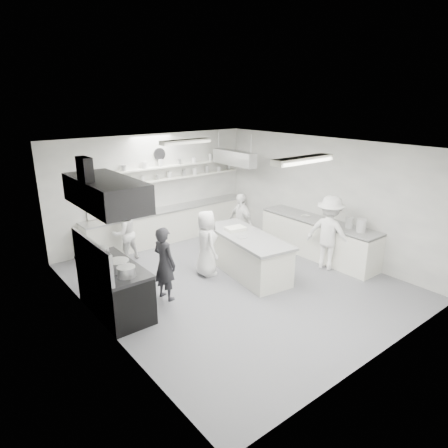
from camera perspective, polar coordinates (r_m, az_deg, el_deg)
floor at (r=8.96m, az=1.35°, el=-8.28°), size 6.00×7.00×0.02m
ceiling at (r=8.09m, az=1.51°, el=11.28°), size 6.00×7.00×0.02m
wall_back at (r=11.22m, az=-10.12°, el=5.07°), size 6.00×0.04×3.00m
wall_front at (r=6.30m, az=22.38°, el=-6.38°), size 6.00×0.04×3.00m
wall_left at (r=6.98m, az=-17.92°, el=-3.53°), size 0.04×7.00×3.00m
wall_right at (r=10.51m, az=14.13°, el=3.93°), size 0.04×7.00×3.00m
stove at (r=7.87m, az=-15.51°, el=-9.18°), size 0.80×1.80×0.90m
exhaust_hood at (r=7.22m, az=-16.76°, el=4.39°), size 0.85×2.00×0.50m
back_counter at (r=11.39m, az=-7.79°, el=-0.06°), size 5.00×0.60×0.92m
shelf_lower at (r=11.40m, az=-6.78°, el=6.71°), size 4.20×0.26×0.04m
shelf_upper at (r=11.34m, az=-6.84°, el=8.44°), size 4.20×0.26×0.04m
pass_through_window at (r=10.68m, az=-16.19°, el=3.71°), size 1.30×0.04×1.00m
wall_clock at (r=11.12m, az=-9.38°, el=9.97°), size 0.32×0.05×0.32m
right_counter at (r=10.42m, az=13.38°, el=-2.06°), size 0.74×3.30×0.94m
pot_rack at (r=11.28m, az=1.47°, el=9.54°), size 0.30×1.60×0.40m
light_fixture_front at (r=6.83m, az=11.35°, el=9.10°), size 1.30×0.25×0.10m
light_fixture_rear at (r=9.54m, az=-5.59°, el=11.80°), size 1.30×0.25×0.10m
prep_island at (r=9.21m, az=3.29°, el=-4.46°), size 1.22×2.50×0.88m
stove_pot at (r=7.39m, az=-15.01°, el=-5.98°), size 0.39×0.39×0.24m
cook_stove at (r=8.00m, az=-8.60°, el=-5.70°), size 0.47×0.62×1.53m
cook_back at (r=10.11m, az=-14.24°, el=-1.28°), size 0.77×0.64×1.43m
cook_island_left at (r=8.99m, az=-2.57°, el=-2.79°), size 0.64×0.84×1.53m
cook_island_right at (r=10.40m, az=2.43°, el=0.22°), size 0.45×0.95×1.57m
cook_right at (r=9.60m, az=15.01°, el=-1.25°), size 0.91×1.27×1.79m
bowl_island_a at (r=8.88m, az=2.56°, el=-2.07°), size 0.24×0.24×0.06m
bowl_island_b at (r=9.34m, az=1.67°, el=-1.05°), size 0.22×0.22×0.06m
bowl_right at (r=10.49m, az=11.72°, el=1.04°), size 0.24×0.24×0.05m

